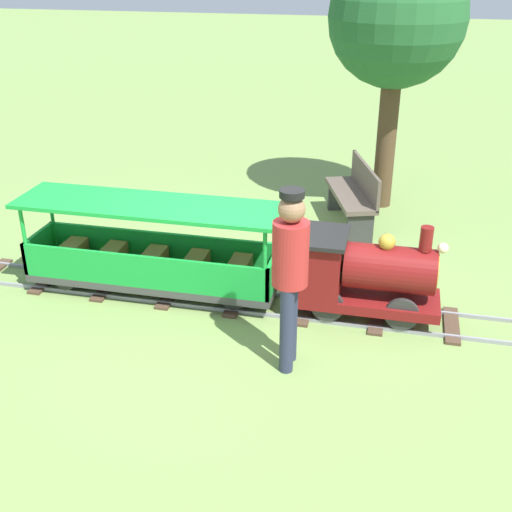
% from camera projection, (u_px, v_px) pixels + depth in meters
% --- Properties ---
extents(ground_plane, '(60.00, 60.00, 0.00)m').
position_uv_depth(ground_plane, '(241.00, 303.00, 6.62)').
color(ground_plane, '#75934C').
extents(track, '(0.66, 6.40, 0.04)m').
position_uv_depth(track, '(237.00, 301.00, 6.62)').
color(track, gray).
rests_on(track, ground_plane).
extents(locomotive, '(0.62, 1.45, 0.97)m').
position_uv_depth(locomotive, '(360.00, 272.00, 6.17)').
color(locomotive, maroon).
rests_on(locomotive, ground_plane).
extents(passenger_car, '(0.72, 2.70, 0.97)m').
position_uv_depth(passenger_car, '(152.00, 257.00, 6.63)').
color(passenger_car, '#3F3F3F').
rests_on(passenger_car, ground_plane).
extents(conductor_person, '(0.30, 0.30, 1.62)m').
position_uv_depth(conductor_person, '(290.00, 267.00, 5.23)').
color(conductor_person, '#282D47').
rests_on(conductor_person, ground_plane).
extents(park_bench, '(1.36, 0.79, 0.82)m').
position_uv_depth(park_bench, '(354.00, 195.00, 8.28)').
color(park_bench, brown).
rests_on(park_bench, ground_plane).
extents(oak_tree_near, '(1.75, 1.75, 3.37)m').
position_uv_depth(oak_tree_near, '(397.00, 20.00, 8.05)').
color(oak_tree_near, '#4C3823').
rests_on(oak_tree_near, ground_plane).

